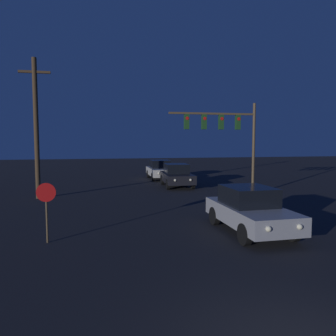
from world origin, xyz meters
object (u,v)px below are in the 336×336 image
object	(u,v)px
traffic_signal_mast	(227,130)
car_far	(160,170)
car_mid	(177,175)
stop_sign	(46,202)
utility_pole	(36,126)
car_near	(250,210)

from	to	relation	value
traffic_signal_mast	car_far	bearing A→B (deg)	104.14
car_mid	stop_sign	size ratio (longest dim) A/B	2.24
traffic_signal_mast	stop_sign	distance (m)	12.58
utility_pole	car_far	bearing A→B (deg)	42.84
car_mid	traffic_signal_mast	size ratio (longest dim) A/B	0.79
car_near	car_far	xyz separation A→B (m)	(-0.23, 17.62, 0.00)
car_mid	car_near	bearing A→B (deg)	91.87
car_far	stop_sign	xyz separation A→B (m)	(-7.08, -17.46, 0.55)
stop_sign	utility_pole	bearing A→B (deg)	101.61
stop_sign	utility_pole	xyz separation A→B (m)	(-1.88, 9.16, 2.90)
car_mid	utility_pole	size ratio (longest dim) A/B	0.55
traffic_signal_mast	stop_sign	size ratio (longest dim) A/B	2.84
stop_sign	traffic_signal_mast	bearing A→B (deg)	39.26
car_near	stop_sign	distance (m)	7.33
car_far	utility_pole	bearing A→B (deg)	42.48
car_far	traffic_signal_mast	xyz separation A→B (m)	(2.44, -9.68, 3.24)
stop_sign	car_near	bearing A→B (deg)	-1.24
car_mid	car_far	size ratio (longest dim) A/B	1.01
car_mid	stop_sign	distance (m)	14.53
car_mid	car_far	xyz separation A→B (m)	(-0.36, 4.99, 0.00)
car_near	stop_sign	bearing A→B (deg)	-2.69
car_near	traffic_signal_mast	size ratio (longest dim) A/B	0.78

